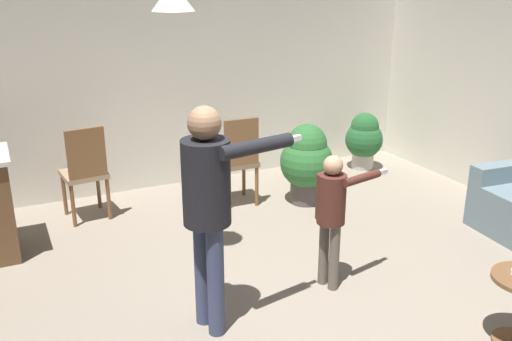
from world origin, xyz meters
The scene contains 8 objects.
ground centered at (0.00, 0.00, 0.00)m, with size 7.68×7.68×0.00m, color gray.
wall_back centered at (0.00, 3.20, 1.35)m, with size 6.40×0.10×2.70m, color silver.
person_adult centered at (-0.67, 0.19, 1.01)m, with size 0.83×0.46×1.62m.
person_child centered at (0.39, 0.31, 0.69)m, with size 0.60×0.32×1.11m.
dining_chair_by_counter centered at (-1.14, 2.50, 0.55)m, with size 0.46×0.46×1.00m.
dining_chair_near_wall centered at (0.41, 2.20, 0.55)m, with size 0.43×0.43×1.00m.
potted_plant_corner centered at (1.12, 1.95, 0.49)m, with size 0.58×0.58×0.90m.
potted_plant_by_wall centered at (2.40, 2.64, 0.41)m, with size 0.48×0.48×0.74m.
Camera 1 is at (-1.87, -3.05, 2.38)m, focal length 39.14 mm.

